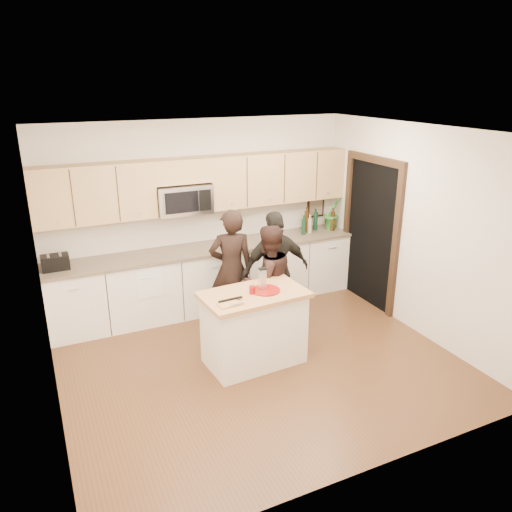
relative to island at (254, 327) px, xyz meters
name	(u,v)px	position (x,y,z in m)	size (l,w,h in m)	color
floor	(259,361)	(0.05, -0.03, -0.45)	(4.50, 4.50, 0.00)	#57341D
room_shell	(259,223)	(0.05, -0.03, 1.28)	(4.52, 4.02, 2.71)	beige
back_cabinetry	(210,277)	(0.05, 1.66, 0.02)	(4.50, 0.66, 0.94)	white
upper_cabinetry	(205,182)	(0.09, 1.80, 1.39)	(4.50, 0.33, 0.75)	tan
microwave	(183,199)	(-0.26, 1.77, 1.20)	(0.76, 0.41, 0.40)	silver
doorway	(371,228)	(2.28, 0.87, 0.70)	(0.06, 1.25, 2.20)	black
framed_picture	(316,205)	(2.00, 1.95, 0.83)	(0.30, 0.03, 0.38)	black
dish_towel	(147,271)	(-0.90, 1.47, 0.35)	(0.34, 0.60, 0.48)	white
island	(254,327)	(0.00, 0.00, 0.00)	(1.24, 0.77, 0.90)	white
red_plate	(266,290)	(0.14, -0.01, 0.45)	(0.34, 0.34, 0.02)	maroon
box_grater	(263,278)	(0.12, 0.02, 0.59)	(0.09, 0.06, 0.26)	silver
drink_glass	(252,290)	(-0.03, -0.02, 0.49)	(0.07, 0.07, 0.09)	maroon
cutting_board	(229,304)	(-0.39, -0.18, 0.45)	(0.23, 0.16, 0.02)	tan
tongs	(230,299)	(-0.34, -0.11, 0.47)	(0.29, 0.03, 0.02)	black
knife	(237,304)	(-0.31, -0.25, 0.47)	(0.18, 0.02, 0.01)	silver
toaster	(55,262)	(-2.00, 1.64, 0.58)	(0.33, 0.21, 0.19)	black
bottle_cluster	(317,220)	(1.88, 1.69, 0.66)	(0.63, 0.26, 0.40)	#10321C
orchid	(332,213)	(2.15, 1.69, 0.75)	(0.29, 0.23, 0.53)	#337B31
woman_left	(231,269)	(0.14, 1.01, 0.36)	(0.60, 0.39, 1.63)	black
woman_center	(268,282)	(0.45, 0.55, 0.30)	(0.73, 0.57, 1.50)	black
woman_right	(275,270)	(0.65, 0.73, 0.35)	(0.95, 0.39, 1.61)	black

